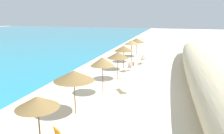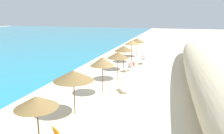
% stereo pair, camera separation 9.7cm
% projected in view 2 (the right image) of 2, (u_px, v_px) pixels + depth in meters
% --- Properties ---
extents(ground_plane, '(160.00, 160.00, 0.00)m').
position_uv_depth(ground_plane, '(120.00, 89.00, 19.24)').
color(ground_plane, beige).
extents(beach_umbrella_1, '(1.98, 1.98, 2.69)m').
position_uv_depth(beach_umbrella_1, '(36.00, 102.00, 10.07)').
color(beach_umbrella_1, brown).
rests_on(beach_umbrella_1, ground_plane).
extents(beach_umbrella_2, '(2.54, 2.54, 2.86)m').
position_uv_depth(beach_umbrella_2, '(73.00, 76.00, 13.90)').
color(beach_umbrella_2, brown).
rests_on(beach_umbrella_2, ground_plane).
extents(beach_umbrella_3, '(1.95, 1.95, 2.99)m').
position_uv_depth(beach_umbrella_3, '(102.00, 61.00, 17.47)').
color(beach_umbrella_3, brown).
rests_on(beach_umbrella_3, ground_plane).
extents(beach_umbrella_4, '(2.09, 2.09, 2.71)m').
position_uv_depth(beach_umbrella_4, '(118.00, 55.00, 21.42)').
color(beach_umbrella_4, brown).
rests_on(beach_umbrella_4, ground_plane).
extents(beach_umbrella_5, '(2.15, 2.15, 2.76)m').
position_uv_depth(beach_umbrella_5, '(124.00, 48.00, 25.21)').
color(beach_umbrella_5, brown).
rests_on(beach_umbrella_5, ground_plane).
extents(beach_umbrella_6, '(2.00, 2.00, 2.88)m').
position_uv_depth(beach_umbrella_6, '(132.00, 42.00, 29.20)').
color(beach_umbrella_6, brown).
rests_on(beach_umbrella_6, ground_plane).
extents(beach_umbrella_7, '(2.41, 2.41, 2.72)m').
position_uv_depth(beach_umbrella_7, '(137.00, 40.00, 33.09)').
color(beach_umbrella_7, brown).
rests_on(beach_umbrella_7, ground_plane).
extents(lounge_chair_0, '(1.52, 0.73, 1.08)m').
position_uv_depth(lounge_chair_0, '(143.00, 60.00, 28.75)').
color(lounge_chair_0, white).
rests_on(lounge_chair_0, ground_plane).
extents(lounge_chair_1, '(1.58, 1.30, 1.08)m').
position_uv_depth(lounge_chair_1, '(123.00, 86.00, 18.58)').
color(lounge_chair_1, white).
rests_on(lounge_chair_1, ground_plane).
extents(lounge_chair_4, '(1.57, 1.20, 0.95)m').
position_uv_depth(lounge_chair_4, '(128.00, 68.00, 25.07)').
color(lounge_chair_4, white).
rests_on(lounge_chair_4, ground_plane).
extents(cooler_box, '(0.54, 0.44, 0.44)m').
position_uv_depth(cooler_box, '(133.00, 64.00, 27.46)').
color(cooler_box, red).
rests_on(cooler_box, ground_plane).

